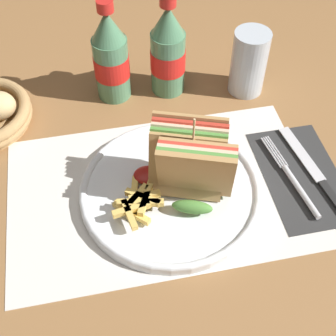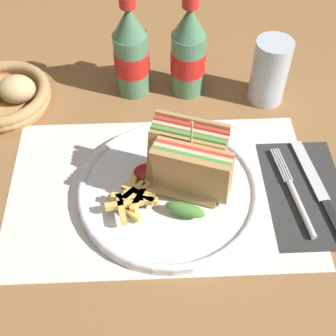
# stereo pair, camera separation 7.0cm
# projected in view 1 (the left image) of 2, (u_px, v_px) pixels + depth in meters

# --- Properties ---
(ground_plane) EXTENTS (4.00, 4.00, 0.00)m
(ground_plane) POSITION_uv_depth(u_px,v_px,m) (152.00, 185.00, 0.73)
(ground_plane) COLOR olive
(placemat) EXTENTS (0.47, 0.30, 0.00)m
(placemat) POSITION_uv_depth(u_px,v_px,m) (162.00, 191.00, 0.72)
(placemat) COLOR silver
(placemat) RESTS_ON ground_plane
(plate_main) EXTENTS (0.28, 0.28, 0.02)m
(plate_main) POSITION_uv_depth(u_px,v_px,m) (171.00, 190.00, 0.71)
(plate_main) COLOR white
(plate_main) RESTS_ON ground_plane
(club_sandwich) EXTENTS (0.13, 0.12, 0.14)m
(club_sandwich) POSITION_uv_depth(u_px,v_px,m) (192.00, 165.00, 0.67)
(club_sandwich) COLOR tan
(club_sandwich) RESTS_ON plate_main
(fries_pile) EXTENTS (0.08, 0.10, 0.02)m
(fries_pile) POSITION_uv_depth(u_px,v_px,m) (139.00, 202.00, 0.68)
(fries_pile) COLOR #E0B756
(fries_pile) RESTS_ON plate_main
(ketchup_blob) EXTENTS (0.04, 0.03, 0.01)m
(ketchup_blob) POSITION_uv_depth(u_px,v_px,m) (147.00, 176.00, 0.71)
(ketchup_blob) COLOR maroon
(ketchup_blob) RESTS_ON plate_main
(napkin) EXTENTS (0.12, 0.21, 0.00)m
(napkin) POSITION_uv_depth(u_px,v_px,m) (302.00, 175.00, 0.74)
(napkin) COLOR #2D2D2D
(napkin) RESTS_ON ground_plane
(fork) EXTENTS (0.04, 0.17, 0.01)m
(fork) POSITION_uv_depth(u_px,v_px,m) (295.00, 183.00, 0.73)
(fork) COLOR silver
(fork) RESTS_ON napkin
(knife) EXTENTS (0.04, 0.20, 0.00)m
(knife) POSITION_uv_depth(u_px,v_px,m) (315.00, 173.00, 0.74)
(knife) COLOR black
(knife) RESTS_ON napkin
(coke_bottle_near) EXTENTS (0.06, 0.06, 0.19)m
(coke_bottle_near) POSITION_uv_depth(u_px,v_px,m) (111.00, 58.00, 0.81)
(coke_bottle_near) COLOR #4C7F5B
(coke_bottle_near) RESTS_ON ground_plane
(coke_bottle_far) EXTENTS (0.06, 0.06, 0.19)m
(coke_bottle_far) POSITION_uv_depth(u_px,v_px,m) (168.00, 52.00, 0.82)
(coke_bottle_far) COLOR #4C7F5B
(coke_bottle_far) RESTS_ON ground_plane
(glass_near) EXTENTS (0.06, 0.06, 0.12)m
(glass_near) POSITION_uv_depth(u_px,v_px,m) (248.00, 66.00, 0.84)
(glass_near) COLOR silver
(glass_near) RESTS_ON ground_plane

